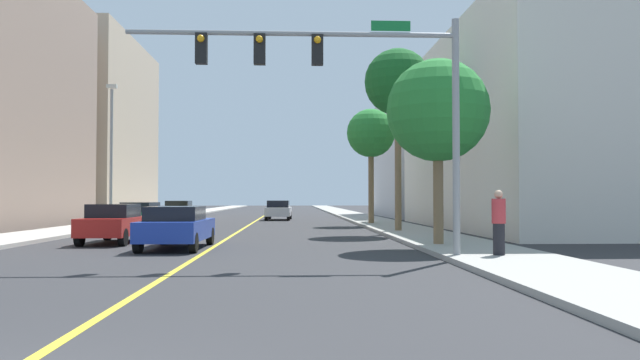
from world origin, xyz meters
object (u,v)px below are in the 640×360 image
(palm_mid, at_px, (398,84))
(car_blue, at_px, (177,227))
(car_red, at_px, (115,223))
(car_green, at_px, (141,216))
(traffic_signal_mast, at_px, (348,79))
(street_lamp, at_px, (111,148))
(palm_near, at_px, (438,111))
(car_yellow, at_px, (179,211))
(pedestrian, at_px, (499,222))
(palm_far, at_px, (371,134))
(car_silver, at_px, (279,210))

(palm_mid, relative_size, car_blue, 1.94)
(car_red, xyz_separation_m, car_green, (-1.37, 9.52, 0.01))
(car_blue, bearing_deg, palm_mid, 44.34)
(traffic_signal_mast, height_order, street_lamp, street_lamp)
(palm_near, xyz_separation_m, car_yellow, (-13.07, 22.77, -3.92))
(street_lamp, distance_m, palm_mid, 16.38)
(car_green, height_order, pedestrian, pedestrian)
(pedestrian, bearing_deg, traffic_signal_mast, 12.89)
(palm_mid, relative_size, palm_far, 1.23)
(palm_mid, distance_m, car_green, 15.27)
(street_lamp, bearing_deg, palm_near, -42.33)
(traffic_signal_mast, xyz_separation_m, car_silver, (-2.62, 31.33, -4.23))
(traffic_signal_mast, distance_m, palm_near, 5.31)
(street_lamp, distance_m, car_green, 4.52)
(car_yellow, bearing_deg, car_silver, -147.95)
(car_red, bearing_deg, palm_mid, 26.61)
(palm_near, xyz_separation_m, palm_mid, (0.14, 8.72, 2.62))
(street_lamp, distance_m, car_red, 12.08)
(car_blue, distance_m, pedestrian, 10.51)
(car_blue, bearing_deg, street_lamp, 115.38)
(palm_mid, xyz_separation_m, car_silver, (-6.23, 18.60, -6.55))
(car_yellow, bearing_deg, pedestrian, 115.92)
(car_silver, bearing_deg, street_lamp, -121.85)
(palm_far, height_order, pedestrian, palm_far)
(car_yellow, bearing_deg, traffic_signal_mast, 108.61)
(palm_far, relative_size, car_yellow, 1.57)
(car_blue, bearing_deg, car_silver, 84.89)
(car_silver, xyz_separation_m, pedestrian, (6.76, -31.49, 0.26))
(car_yellow, height_order, car_blue, car_yellow)
(car_yellow, distance_m, car_blue, 23.02)
(traffic_signal_mast, xyz_separation_m, street_lamp, (-11.71, 17.83, -0.46))
(car_red, bearing_deg, car_green, 98.64)
(street_lamp, height_order, car_red, street_lamp)
(car_silver, distance_m, car_blue, 27.35)
(traffic_signal_mast, distance_m, car_blue, 8.06)
(traffic_signal_mast, bearing_deg, car_blue, 142.81)
(palm_near, height_order, car_green, palm_near)
(car_yellow, distance_m, car_red, 19.95)
(palm_far, height_order, car_blue, palm_far)
(street_lamp, height_order, car_silver, street_lamp)
(car_green, bearing_deg, car_red, 100.30)
(traffic_signal_mast, relative_size, car_red, 2.14)
(palm_far, distance_m, car_red, 19.38)
(car_green, bearing_deg, car_blue, 111.19)
(palm_mid, height_order, pedestrian, palm_mid)
(car_blue, bearing_deg, car_green, 109.91)
(car_yellow, bearing_deg, palm_near, 118.75)
(car_yellow, relative_size, pedestrian, 2.58)
(palm_far, distance_m, pedestrian, 22.13)
(traffic_signal_mast, height_order, pedestrian, traffic_signal_mast)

